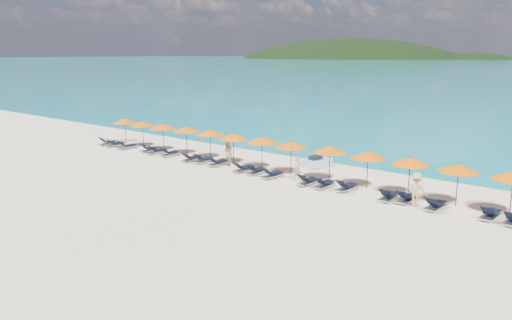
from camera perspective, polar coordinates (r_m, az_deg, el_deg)
The scene contains 38 objects.
ground at distance 29.18m, azimuth -3.76°, elevation -3.26°, with size 1400.00×1400.00×0.00m, color beige.
headland_main at distance 646.64m, azimuth 9.96°, elevation 7.96°, with size 374.00×242.00×126.50m.
headland_small at distance 606.13m, azimuth 23.43°, elevation 7.16°, with size 162.00×126.00×85.50m.
jetski at distance 34.80m, azimuth 7.00°, elevation -0.24°, with size 1.27×2.35×0.79m.
beachgoer_a at distance 30.68m, azimuth 4.76°, elevation -1.01°, with size 0.57×0.37×1.55m, color tan.
beachgoer_b at distance 34.69m, azimuth -3.29°, elevation 0.80°, with size 0.90×0.52×1.85m, color tan.
beachgoer_c at distance 26.91m, azimuth 17.83°, elevation -3.22°, with size 1.14×0.53×1.77m, color tan.
umbrella_0 at distance 44.47m, azimuth -14.78°, elevation 4.37°, with size 2.10×2.10×2.28m.
umbrella_1 at distance 42.36m, azimuth -12.85°, elevation 4.09°, with size 2.10×2.10×2.28m.
umbrella_2 at distance 40.44m, azimuth -10.59°, elevation 3.82°, with size 2.10×2.10×2.28m.
umbrella_3 at distance 38.65m, azimuth -7.95°, elevation 3.53°, with size 2.10×2.10×2.28m.
umbrella_4 at distance 36.82m, azimuth -5.26°, elevation 3.16°, with size 2.10×2.10×2.28m.
umbrella_5 at distance 34.90m, azimuth -2.61°, elevation 2.70°, with size 2.10×2.10×2.28m.
umbrella_6 at distance 33.44m, azimuth 0.68°, elevation 2.30°, with size 2.10×2.10×2.28m.
umbrella_7 at distance 31.89m, azimuth 4.05°, elevation 1.78°, with size 2.10×2.10×2.28m.
umbrella_8 at distance 30.58m, azimuth 8.46°, elevation 1.22°, with size 2.10×2.10×2.28m.
umbrella_9 at distance 29.28m, azimuth 12.69°, elevation 0.57°, with size 2.10×2.10×2.28m.
umbrella_10 at distance 28.21m, azimuth 17.21°, elevation -0.12°, with size 2.10×2.10×2.28m.
umbrella_11 at distance 27.36m, azimuth 22.16°, elevation -0.85°, with size 2.10×2.10×2.28m.
lounger_0 at distance 44.47m, azimuth -16.58°, elevation 1.94°, with size 0.66×1.71×0.66m.
lounger_1 at distance 43.59m, azimuth -15.79°, elevation 1.79°, with size 0.78×1.75×0.66m.
lounger_2 at distance 42.40m, azimuth -14.56°, elevation 1.57°, with size 0.79×1.75×0.66m.
lounger_3 at distance 40.59m, azimuth -12.11°, elevation 1.23°, with size 0.71×1.73×0.66m.
lounger_4 at distance 39.76m, azimuth -11.28°, elevation 1.04°, with size 0.72×1.73×0.66m.
lounger_5 at distance 38.66m, azimuth -9.84°, elevation 0.78°, with size 0.68×1.72×0.66m.
lounger_6 at distance 36.61m, azimuth -7.46°, elevation 0.22°, with size 0.75×1.74×0.66m.
lounger_7 at distance 35.96m, azimuth -6.04°, elevation 0.04°, with size 0.70×1.73×0.66m.
lounger_8 at distance 34.96m, azimuth -4.45°, elevation -0.28°, with size 0.66×1.71×0.66m.
lounger_9 at distance 33.10m, azimuth -1.47°, elevation -0.96°, with size 0.74×1.74×0.66m.
lounger_10 at distance 32.45m, azimuth 0.01°, elevation -1.22°, with size 0.79×1.76×0.66m.
lounger_11 at distance 31.51m, azimuth 1.85°, elevation -1.64°, with size 0.74×1.74×0.66m.
lounger_12 at distance 30.02m, azimuth 5.95°, elevation -2.40°, with size 0.65×1.71×0.66m.
lounger_13 at distance 29.50m, azimuth 7.81°, elevation -2.71°, with size 0.64×1.71×0.66m.
lounger_14 at distance 29.07m, azimuth 10.30°, elevation -3.02°, with size 0.75×1.74×0.66m.
lounger_15 at distance 27.75m, azimuth 14.91°, elevation -3.97°, with size 0.74×1.74×0.66m.
lounger_16 at distance 27.59m, azimuth 16.91°, elevation -4.19°, with size 0.75×1.74×0.66m.
lounger_17 at distance 26.83m, azimuth 19.83°, elevation -4.85°, with size 0.73×1.74×0.66m.
lounger_18 at distance 26.37m, azimuth 25.22°, elevation -5.60°, with size 0.70×1.73×0.66m.
Camera 1 is at (19.35, -20.42, 7.77)m, focal length 35.00 mm.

